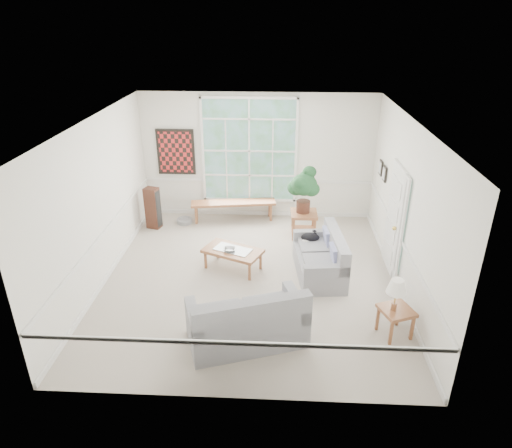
{
  "coord_description": "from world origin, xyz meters",
  "views": [
    {
      "loc": [
        0.49,
        -7.46,
        4.66
      ],
      "look_at": [
        0.1,
        0.2,
        1.05
      ],
      "focal_mm": 32.0,
      "sensor_mm": 36.0,
      "label": 1
    }
  ],
  "objects": [
    {
      "name": "window_back",
      "position": [
        -0.2,
        2.96,
        1.65
      ],
      "size": [
        2.3,
        0.08,
        2.4
      ],
      "primitive_type": "cube",
      "color": "white",
      "rests_on": "wall_back"
    },
    {
      "name": "wall_front",
      "position": [
        0.0,
        -3.0,
        1.5
      ],
      "size": [
        5.5,
        0.02,
        3.0
      ],
      "primitive_type": "cube",
      "color": "white",
      "rests_on": "ground"
    },
    {
      "name": "wall_frame_far",
      "position": [
        2.71,
        2.15,
        1.55
      ],
      "size": [
        0.04,
        0.26,
        0.32
      ],
      "primitive_type": "cube",
      "color": "black",
      "rests_on": "wall_right"
    },
    {
      "name": "wall_art",
      "position": [
        -1.95,
        2.95,
        1.6
      ],
      "size": [
        0.9,
        0.06,
        1.1
      ],
      "primitive_type": "cube",
      "color": "maroon",
      "rests_on": "wall_back"
    },
    {
      "name": "wall_left",
      "position": [
        -2.75,
        0.0,
        1.5
      ],
      "size": [
        0.02,
        6.0,
        3.0
      ],
      "primitive_type": "cube",
      "color": "white",
      "rests_on": "ground"
    },
    {
      "name": "floor",
      "position": [
        0.0,
        0.0,
        -0.01
      ],
      "size": [
        5.5,
        6.0,
        0.01
      ],
      "primitive_type": "cube",
      "color": "#A99D91",
      "rests_on": "ground"
    },
    {
      "name": "entry_door",
      "position": [
        2.71,
        0.6,
        1.05
      ],
      "size": [
        0.08,
        0.9,
        2.1
      ],
      "primitive_type": "cube",
      "color": "white",
      "rests_on": "floor"
    },
    {
      "name": "wall_frame_near",
      "position": [
        2.71,
        1.75,
        1.55
      ],
      "size": [
        0.04,
        0.26,
        0.32
      ],
      "primitive_type": "cube",
      "color": "black",
      "rests_on": "wall_right"
    },
    {
      "name": "coffee_table",
      "position": [
        -0.36,
        0.34,
        0.21
      ],
      "size": [
        1.28,
        1.02,
        0.42
      ],
      "primitive_type": "cube",
      "rotation": [
        0.0,
        0.0,
        -0.42
      ],
      "color": "brown",
      "rests_on": "floor"
    },
    {
      "name": "loveseat_right",
      "position": [
        1.31,
        0.21,
        0.43
      ],
      "size": [
        0.97,
        1.65,
        0.86
      ],
      "primitive_type": "cube",
      "rotation": [
        0.0,
        0.0,
        0.1
      ],
      "color": "gray",
      "rests_on": "floor"
    },
    {
      "name": "houseplant",
      "position": [
        1.06,
        1.89,
        1.11
      ],
      "size": [
        0.7,
        0.7,
        1.05
      ],
      "primitive_type": null,
      "rotation": [
        0.0,
        0.0,
        0.15
      ],
      "color": "#1D4926",
      "rests_on": "end_table"
    },
    {
      "name": "loveseat_front",
      "position": [
        0.06,
        -1.81,
        0.47
      ],
      "size": [
        1.95,
        1.42,
        0.95
      ],
      "primitive_type": "cube",
      "rotation": [
        0.0,
        0.0,
        0.32
      ],
      "color": "gray",
      "rests_on": "floor"
    },
    {
      "name": "pewter_bowl",
      "position": [
        -0.42,
        0.29,
        0.45
      ],
      "size": [
        0.27,
        0.27,
        0.07
      ],
      "primitive_type": "imported",
      "rotation": [
        0.0,
        0.0,
        -0.01
      ],
      "color": "#9A9A9F",
      "rests_on": "coffee_table"
    },
    {
      "name": "ceiling",
      "position": [
        0.0,
        0.0,
        3.0
      ],
      "size": [
        5.5,
        6.0,
        0.02
      ],
      "primitive_type": "cube",
      "color": "white",
      "rests_on": "ground"
    },
    {
      "name": "wall_back",
      "position": [
        0.0,
        3.0,
        1.5
      ],
      "size": [
        5.5,
        0.02,
        3.0
      ],
      "primitive_type": "cube",
      "color": "white",
      "rests_on": "ground"
    },
    {
      "name": "floor_speaker",
      "position": [
        -2.4,
        2.14,
        0.49
      ],
      "size": [
        0.36,
        0.32,
        0.98
      ],
      "primitive_type": "cube",
      "rotation": [
        0.0,
        0.0,
        -0.28
      ],
      "color": "#402116",
      "rests_on": "floor"
    },
    {
      "name": "pet_bed",
      "position": [
        -1.74,
        2.41,
        0.06
      ],
      "size": [
        0.43,
        0.43,
        0.12
      ],
      "primitive_type": "cylinder",
      "rotation": [
        0.0,
        0.0,
        -0.09
      ],
      "color": "gray",
      "rests_on": "floor"
    },
    {
      "name": "wall_right",
      "position": [
        2.75,
        0.0,
        1.5
      ],
      "size": [
        0.02,
        6.0,
        3.0
      ],
      "primitive_type": "cube",
      "color": "white",
      "rests_on": "ground"
    },
    {
      "name": "door_sidelight",
      "position": [
        2.71,
        -0.03,
        1.15
      ],
      "size": [
        0.08,
        0.26,
        1.9
      ],
      "primitive_type": "cube",
      "color": "white",
      "rests_on": "wall_right"
    },
    {
      "name": "cat",
      "position": [
        1.16,
        0.76,
        0.53
      ],
      "size": [
        0.45,
        0.41,
        0.18
      ],
      "primitive_type": "ellipsoid",
      "rotation": [
        0.0,
        0.0,
        0.47
      ],
      "color": "black",
      "rests_on": "loveseat_right"
    },
    {
      "name": "window_bench",
      "position": [
        -0.57,
        2.65,
        0.24
      ],
      "size": [
        2.06,
        0.68,
        0.47
      ],
      "primitive_type": "cube",
      "rotation": [
        0.0,
        0.0,
        0.14
      ],
      "color": "brown",
      "rests_on": "floor"
    },
    {
      "name": "end_table",
      "position": [
        1.09,
        1.85,
        0.29
      ],
      "size": [
        0.59,
        0.59,
        0.58
      ],
      "primitive_type": "cube",
      "rotation": [
        0.0,
        0.0,
        0.02
      ],
      "color": "brown",
      "rests_on": "floor"
    },
    {
      "name": "side_table",
      "position": [
        2.37,
        -1.56,
        0.24
      ],
      "size": [
        0.61,
        0.61,
        0.48
      ],
      "primitive_type": "cube",
      "rotation": [
        0.0,
        0.0,
        0.37
      ],
      "color": "brown",
      "rests_on": "floor"
    },
    {
      "name": "table_lamp",
      "position": [
        2.31,
        -1.57,
        0.75
      ],
      "size": [
        0.43,
        0.43,
        0.53
      ],
      "primitive_type": null,
      "rotation": [
        0.0,
        0.0,
        0.55
      ],
      "color": "white",
      "rests_on": "side_table"
    }
  ]
}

